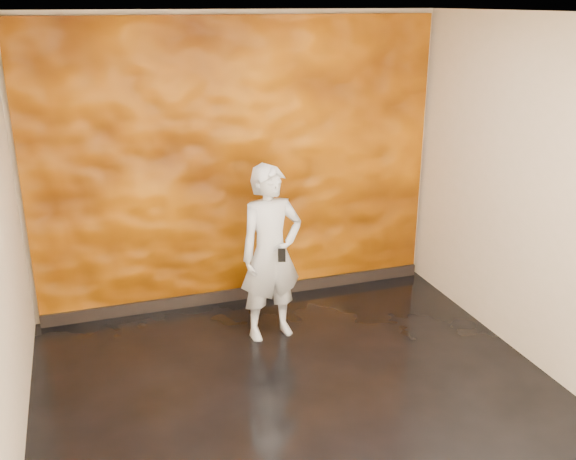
% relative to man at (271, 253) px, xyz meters
% --- Properties ---
extents(room, '(4.02, 4.02, 2.81)m').
position_rel_man_xyz_m(room, '(-0.06, -1.13, 0.61)').
color(room, black).
rests_on(room, ground).
extents(feature_wall, '(3.90, 0.06, 2.75)m').
position_rel_man_xyz_m(feature_wall, '(-0.06, 0.83, 0.59)').
color(feature_wall, '#C76704').
rests_on(feature_wall, ground).
extents(baseboard, '(3.90, 0.04, 0.12)m').
position_rel_man_xyz_m(baseboard, '(-0.06, 0.79, -0.73)').
color(baseboard, black).
rests_on(baseboard, ground).
extents(man, '(0.62, 0.45, 1.59)m').
position_rel_man_xyz_m(man, '(0.00, 0.00, 0.00)').
color(man, '#A1A7B0').
rests_on(man, ground).
extents(phone, '(0.07, 0.03, 0.12)m').
position_rel_man_xyz_m(phone, '(0.02, -0.23, 0.07)').
color(phone, black).
rests_on(phone, man).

